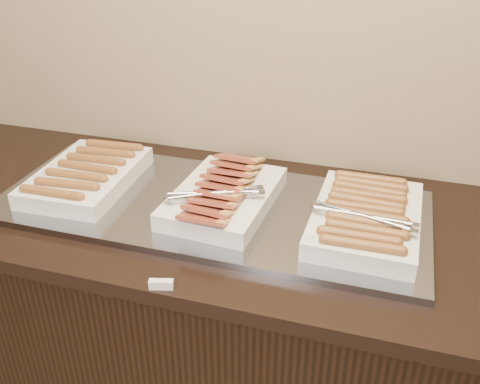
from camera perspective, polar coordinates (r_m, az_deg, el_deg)
name	(u,v)px	position (r m, az deg, el deg)	size (l,w,h in m)	color
counter	(219,328)	(1.79, -2.21, -14.33)	(2.06, 0.76, 0.90)	black
warming_tray	(210,206)	(1.51, -3.20, -1.51)	(1.20, 0.50, 0.02)	gray
dish_left	(87,175)	(1.65, -16.00, 1.72)	(0.27, 0.40, 0.07)	silver
dish_center	(224,195)	(1.48, -1.77, -0.36)	(0.28, 0.40, 0.09)	silver
dish_right	(366,217)	(1.42, 13.28, -2.60)	(0.28, 0.40, 0.08)	silver
label_holder	(161,284)	(1.24, -8.40, -9.72)	(0.06, 0.02, 0.02)	silver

